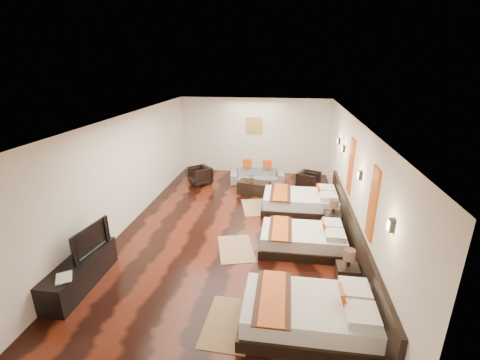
% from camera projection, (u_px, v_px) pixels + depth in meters
% --- Properties ---
extents(floor, '(5.50, 9.50, 0.01)m').
position_uv_depth(floor, '(234.00, 229.00, 8.39)').
color(floor, black).
rests_on(floor, ground).
extents(ceiling, '(5.50, 9.50, 0.01)m').
position_uv_depth(ceiling, '(233.00, 119.00, 7.45)').
color(ceiling, white).
rests_on(ceiling, floor).
extents(back_wall, '(5.50, 0.01, 2.80)m').
position_uv_depth(back_wall, '(254.00, 136.00, 12.35)').
color(back_wall, silver).
rests_on(back_wall, floor).
extents(left_wall, '(0.01, 9.50, 2.80)m').
position_uv_depth(left_wall, '(126.00, 172.00, 8.29)').
color(left_wall, silver).
rests_on(left_wall, floor).
extents(right_wall, '(0.01, 9.50, 2.80)m').
position_uv_depth(right_wall, '(352.00, 183.00, 7.55)').
color(right_wall, silver).
rests_on(right_wall, floor).
extents(headboard_panel, '(0.08, 6.60, 0.90)m').
position_uv_depth(headboard_panel, '(352.00, 237.00, 7.13)').
color(headboard_panel, black).
rests_on(headboard_panel, floor).
extents(bed_near, '(2.11, 1.33, 0.81)m').
position_uv_depth(bed_near, '(310.00, 314.00, 5.17)').
color(bed_near, black).
rests_on(bed_near, floor).
extents(bed_mid, '(1.91, 1.20, 0.73)m').
position_uv_depth(bed_mid, '(303.00, 239.00, 7.43)').
color(bed_mid, black).
rests_on(bed_mid, floor).
extents(bed_far, '(2.12, 1.33, 0.81)m').
position_uv_depth(bed_far, '(301.00, 202.00, 9.33)').
color(bed_far, black).
rests_on(bed_far, floor).
extents(nightstand_a, '(0.40, 0.40, 0.79)m').
position_uv_depth(nightstand_a, '(347.00, 274.00, 6.17)').
color(nightstand_a, black).
rests_on(nightstand_a, floor).
extents(nightstand_b, '(0.41, 0.41, 0.82)m').
position_uv_depth(nightstand_b, '(332.00, 219.00, 8.28)').
color(nightstand_b, black).
rests_on(nightstand_b, floor).
extents(jute_mat_near, '(0.79, 1.23, 0.01)m').
position_uv_depth(jute_mat_near, '(228.00, 323.00, 5.37)').
color(jute_mat_near, '#9B764F').
rests_on(jute_mat_near, floor).
extents(jute_mat_mid, '(1.04, 1.35, 0.01)m').
position_uv_depth(jute_mat_mid, '(236.00, 249.00, 7.51)').
color(jute_mat_mid, '#9B764F').
rests_on(jute_mat_mid, floor).
extents(jute_mat_far, '(1.00, 1.34, 0.01)m').
position_uv_depth(jute_mat_far, '(256.00, 207.00, 9.66)').
color(jute_mat_far, '#9B764F').
rests_on(jute_mat_far, floor).
extents(tv_console, '(0.50, 1.80, 0.55)m').
position_uv_depth(tv_console, '(80.00, 273.00, 6.20)').
color(tv_console, black).
rests_on(tv_console, floor).
extents(tv, '(0.26, 1.00, 0.57)m').
position_uv_depth(tv, '(87.00, 239.00, 6.27)').
color(tv, black).
rests_on(tv, tv_console).
extents(book, '(0.39, 0.42, 0.03)m').
position_uv_depth(book, '(56.00, 280.00, 5.52)').
color(book, black).
rests_on(book, tv_console).
extents(figurine, '(0.32, 0.32, 0.31)m').
position_uv_depth(figurine, '(100.00, 232.00, 6.81)').
color(figurine, brown).
rests_on(figurine, tv_console).
extents(sofa, '(1.94, 1.01, 0.54)m').
position_uv_depth(sofa, '(257.00, 175.00, 11.59)').
color(sofa, gray).
rests_on(sofa, floor).
extents(armchair_left, '(0.95, 0.95, 0.62)m').
position_uv_depth(armchair_left, '(200.00, 175.00, 11.43)').
color(armchair_left, black).
rests_on(armchair_left, floor).
extents(armchair_right, '(0.87, 0.86, 0.61)m').
position_uv_depth(armchair_right, '(309.00, 181.00, 10.95)').
color(armchair_right, black).
rests_on(armchair_right, floor).
extents(coffee_table, '(1.08, 0.69, 0.40)m').
position_uv_depth(coffee_table, '(254.00, 188.00, 10.63)').
color(coffee_table, black).
rests_on(coffee_table, floor).
extents(table_plant, '(0.31, 0.29, 0.28)m').
position_uv_depth(table_plant, '(252.00, 178.00, 10.48)').
color(table_plant, '#265E1F').
rests_on(table_plant, coffee_table).
extents(orange_panel_a, '(0.04, 0.40, 1.30)m').
position_uv_depth(orange_panel_a, '(373.00, 204.00, 5.68)').
color(orange_panel_a, '#D86014').
rests_on(orange_panel_a, right_wall).
extents(orange_panel_b, '(0.04, 0.40, 1.30)m').
position_uv_depth(orange_panel_b, '(351.00, 166.00, 7.73)').
color(orange_panel_b, '#D86014').
rests_on(orange_panel_b, right_wall).
extents(sconce_near, '(0.07, 0.12, 0.18)m').
position_uv_depth(sconce_near, '(391.00, 225.00, 4.61)').
color(sconce_near, black).
rests_on(sconce_near, right_wall).
extents(sconce_mid, '(0.07, 0.12, 0.18)m').
position_uv_depth(sconce_mid, '(360.00, 175.00, 6.66)').
color(sconce_mid, black).
rests_on(sconce_mid, right_wall).
extents(sconce_far, '(0.07, 0.12, 0.18)m').
position_uv_depth(sconce_far, '(343.00, 149.00, 8.71)').
color(sconce_far, black).
rests_on(sconce_far, right_wall).
extents(sconce_lounge, '(0.07, 0.12, 0.18)m').
position_uv_depth(sconce_lounge, '(339.00, 141.00, 9.55)').
color(sconce_lounge, black).
rests_on(sconce_lounge, right_wall).
extents(gold_artwork, '(0.60, 0.04, 0.60)m').
position_uv_depth(gold_artwork, '(254.00, 126.00, 12.20)').
color(gold_artwork, '#AD873F').
rests_on(gold_artwork, back_wall).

